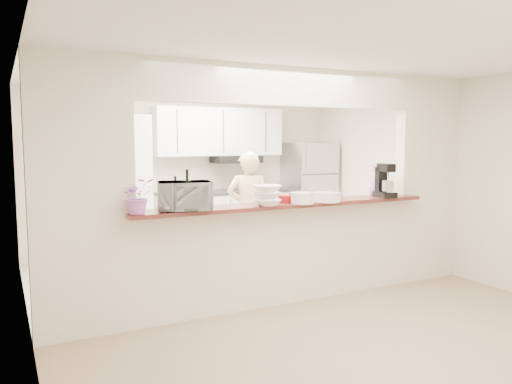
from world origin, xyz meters
TOP-DOWN VIEW (x-y plane):
  - floor at (0.00, 0.00)m, footprint 6.00×6.00m
  - tile_overlay at (0.00, 1.55)m, footprint 5.00×2.90m
  - partition at (0.00, 0.00)m, footprint 5.00×0.15m
  - bar_counter at (0.00, -0.00)m, footprint 3.40×0.38m
  - kitchen_cabinets at (-0.19, 2.72)m, footprint 3.15×0.62m
  - refrigerator at (2.05, 2.65)m, footprint 0.75×0.70m
  - flower_left at (-1.60, -0.15)m, footprint 0.30×0.27m
  - wine_bottle_a at (-1.14, -0.15)m, footprint 0.08×0.08m
  - wine_bottle_b at (-1.18, 0.07)m, footprint 0.06×0.06m
  - toaster_oven at (-1.15, -0.10)m, footprint 0.55×0.43m
  - serving_bowls at (-0.30, -0.17)m, footprint 0.33×0.33m
  - plate_stack_a at (0.10, -0.19)m, footprint 0.25×0.25m
  - plate_stack_b at (0.42, -0.19)m, footprint 0.28×0.28m
  - red_bowl at (-0.01, -0.03)m, footprint 0.16×0.16m
  - tan_bowl at (0.40, -0.03)m, footprint 0.14×0.14m
  - utensil_caddy at (0.45, -0.15)m, footprint 0.24×0.14m
  - stand_mixer at (1.25, -0.14)m, footprint 0.21×0.29m
  - flower_right at (1.30, 0.05)m, footprint 0.27×0.27m
  - person at (0.28, 1.43)m, footprint 0.69×0.60m

SIDE VIEW (x-z plane):
  - floor at x=0.00m, z-range 0.00..0.00m
  - tile_overlay at x=0.00m, z-range 0.00..0.01m
  - bar_counter at x=0.00m, z-range 0.03..1.12m
  - person at x=0.28m, z-range 0.00..1.59m
  - refrigerator at x=2.05m, z-range 0.00..1.70m
  - kitchen_cabinets at x=-0.19m, z-range -0.15..2.10m
  - tan_bowl at x=0.40m, z-range 1.09..1.15m
  - red_bowl at x=-0.01m, z-range 1.09..1.17m
  - plate_stack_b at x=0.42m, z-range 1.09..1.19m
  - plate_stack_a at x=0.10m, z-range 1.09..1.21m
  - utensil_caddy at x=0.45m, z-range 1.07..1.29m
  - serving_bowls at x=-0.30m, z-range 1.09..1.29m
  - wine_bottle_b at x=-1.18m, z-range 1.06..1.37m
  - toaster_oven at x=-1.15m, z-range 1.09..1.36m
  - wine_bottle_a at x=-1.14m, z-range 1.05..1.44m
  - flower_left at x=-1.60m, z-range 1.09..1.41m
  - stand_mixer at x=1.25m, z-range 1.07..1.46m
  - flower_right at x=1.30m, z-range 1.09..1.47m
  - partition at x=0.00m, z-range 0.23..2.73m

